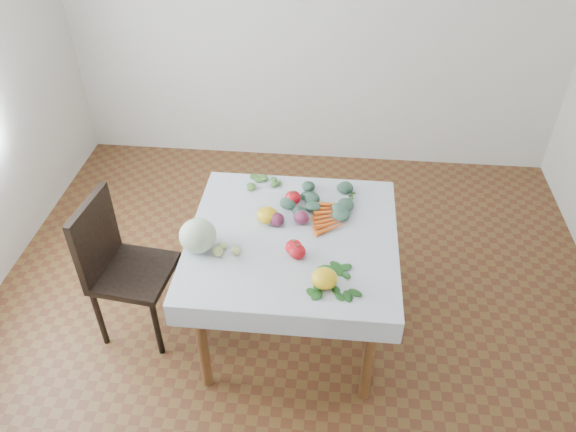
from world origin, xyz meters
name	(u,v)px	position (x,y,z in m)	size (l,w,h in m)	color
ground	(292,328)	(0.00, 0.00, 0.00)	(4.00, 4.00, 0.00)	brown
back_wall	(317,3)	(0.00, 2.00, 1.35)	(4.00, 0.04, 2.70)	silver
table	(293,250)	(0.00, 0.00, 0.65)	(1.00, 1.00, 0.75)	brown
tablecloth	(293,236)	(0.00, 0.00, 0.75)	(1.12, 1.12, 0.01)	white
chair	(118,261)	(-1.00, -0.05, 0.53)	(0.46, 0.46, 0.93)	black
cabbage	(198,236)	(-0.48, -0.15, 0.84)	(0.19, 0.19, 0.17)	beige
tomato_a	(303,217)	(0.04, 0.13, 0.79)	(0.07, 0.07, 0.06)	red
tomato_b	(293,198)	(-0.03, 0.29, 0.80)	(0.09, 0.09, 0.08)	red
tomato_c	(294,247)	(0.02, -0.13, 0.79)	(0.09, 0.09, 0.08)	red
tomato_d	(298,252)	(0.04, -0.16, 0.79)	(0.09, 0.09, 0.08)	red
heirloom_back	(267,215)	(-0.15, 0.12, 0.80)	(0.12, 0.12, 0.08)	yellow
heirloom_front	(325,278)	(0.19, -0.35, 0.80)	(0.13, 0.13, 0.09)	yellow
onion_a	(302,217)	(0.04, 0.12, 0.79)	(0.08, 0.08, 0.07)	maroon
onion_b	(277,219)	(-0.10, 0.09, 0.79)	(0.08, 0.08, 0.07)	maroon
tomatillo_cluster	(225,248)	(-0.34, -0.16, 0.78)	(0.08, 0.11, 0.04)	#C3D179
carrot_bunch	(332,216)	(0.20, 0.18, 0.77)	(0.22, 0.31, 0.03)	orange
kale_bunch	(315,199)	(0.10, 0.31, 0.78)	(0.35, 0.33, 0.05)	#375B47
basil_bunch	(339,282)	(0.26, -0.33, 0.76)	(0.29, 0.23, 0.01)	#1D591B
dill_bunch	(262,184)	(-0.23, 0.44, 0.77)	(0.23, 0.16, 0.02)	#4E7334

